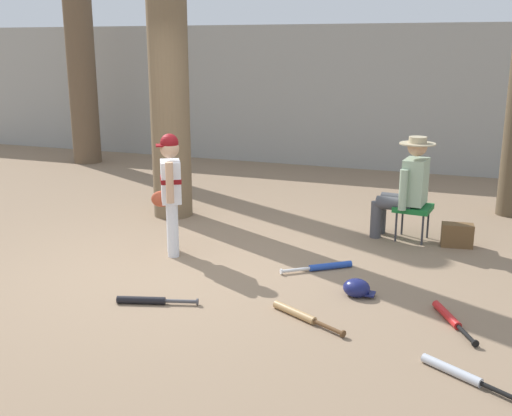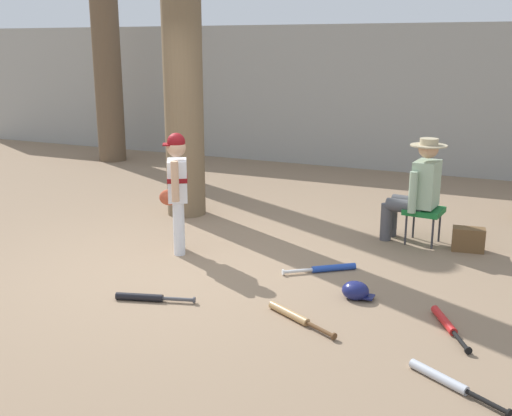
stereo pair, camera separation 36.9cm
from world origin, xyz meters
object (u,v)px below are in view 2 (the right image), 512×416
at_px(young_ballplayer, 177,185).
at_px(bat_red_barrel, 446,323).
at_px(handbag_beside_stool, 468,239).
at_px(bat_aluminum_silver, 446,380).
at_px(tree_near_player, 181,24).
at_px(bat_black_composite, 146,297).
at_px(seated_spectator, 417,187).
at_px(bat_wood_tan, 294,316).
at_px(bat_blue_youth, 328,268).
at_px(tree_far_left, 104,8).
at_px(folding_stool, 424,212).
at_px(batting_helmet_navy, 356,291).

relative_size(young_ballplayer, bat_red_barrel, 1.90).
bearing_deg(handbag_beside_stool, bat_aluminum_silver, -86.57).
bearing_deg(tree_near_player, bat_black_composite, -66.44).
relative_size(seated_spectator, bat_wood_tan, 1.70).
xyz_separation_m(bat_wood_tan, bat_red_barrel, (1.17, 0.37, 0.00)).
bearing_deg(bat_black_composite, young_ballplayer, 109.01).
bearing_deg(bat_red_barrel, bat_black_composite, -167.32).
xyz_separation_m(bat_wood_tan, bat_aluminum_silver, (1.28, -0.52, 0.00)).
bearing_deg(bat_blue_youth, bat_red_barrel, -32.78).
distance_m(tree_far_left, bat_wood_tan, 8.37).
distance_m(bat_wood_tan, bat_red_barrel, 1.22).
height_order(folding_stool, bat_black_composite, folding_stool).
bearing_deg(seated_spectator, tree_far_left, 156.29).
bearing_deg(bat_aluminum_silver, bat_red_barrel, 97.52).
relative_size(folding_stool, bat_red_barrel, 0.64).
height_order(tree_far_left, bat_red_barrel, tree_far_left).
relative_size(young_ballplayer, handbag_beside_stool, 3.84).
distance_m(folding_stool, seated_spectator, 0.29).
bearing_deg(handbag_beside_stool, batting_helmet_navy, -113.14).
bearing_deg(tree_near_player, handbag_beside_stool, -0.95).
xyz_separation_m(seated_spectator, handbag_beside_stool, (0.60, -0.08, -0.51)).
bearing_deg(bat_wood_tan, folding_stool, 76.46).
distance_m(folding_stool, tree_far_left, 7.45).
bearing_deg(seated_spectator, bat_blue_youth, -114.04).
distance_m(handbag_beside_stool, tree_far_left, 7.99).
bearing_deg(bat_red_barrel, tree_near_player, 149.97).
bearing_deg(handbag_beside_stool, bat_wood_tan, -114.50).
xyz_separation_m(tree_far_left, bat_blue_youth, (5.75, -4.12, -2.82)).
relative_size(tree_near_player, bat_red_barrel, 8.01).
height_order(bat_wood_tan, bat_aluminum_silver, same).
relative_size(bat_red_barrel, batting_helmet_navy, 2.38).
height_order(bat_blue_youth, bat_aluminum_silver, same).
bearing_deg(handbag_beside_stool, folding_stool, 171.87).
bearing_deg(bat_blue_youth, tree_far_left, 144.41).
relative_size(bat_wood_tan, bat_black_composite, 1.00).
bearing_deg(seated_spectator, bat_red_barrel, -72.80).
xyz_separation_m(tree_near_player, handbag_beside_stool, (3.60, -0.06, -2.31)).
distance_m(handbag_beside_stool, bat_blue_youth, 1.73).
bearing_deg(young_ballplayer, seated_spectator, 31.95).
bearing_deg(bat_red_barrel, seated_spectator, 107.20).
distance_m(tree_near_player, seated_spectator, 3.50).
bearing_deg(bat_black_composite, batting_helmet_navy, 26.39).
height_order(bat_wood_tan, bat_blue_youth, same).
distance_m(young_ballplayer, bat_blue_youth, 1.83).
xyz_separation_m(bat_aluminum_silver, batting_helmet_navy, (-0.94, 1.17, 0.04)).
relative_size(folding_stool, tree_far_left, 0.07).
bearing_deg(folding_stool, young_ballplayer, -149.30).
bearing_deg(bat_red_barrel, young_ballplayer, 166.21).
height_order(tree_near_player, bat_red_barrel, tree_near_player).
bearing_deg(folding_stool, bat_aluminum_silver, -77.30).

